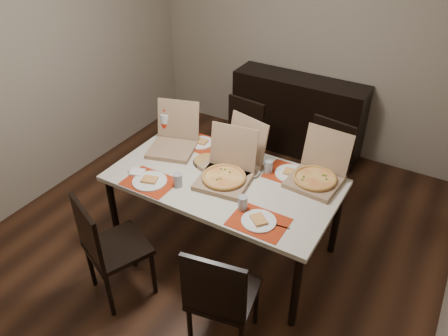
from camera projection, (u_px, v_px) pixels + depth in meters
The scene contains 20 objects.
ground at pixel (218, 237), 4.03m from camera, with size 3.80×4.00×0.02m, color #3C2012.
room_walls at pixel (245, 36), 3.36m from camera, with size 3.84×4.02×2.62m.
sideboard at pixel (297, 115), 5.04m from camera, with size 1.50×0.40×0.90m, color black.
dining_table at pixel (224, 185), 3.52m from camera, with size 1.80×1.00×0.75m.
chair_near_left at pixel (107, 246), 3.20m from camera, with size 0.55×0.55×0.93m.
chair_near_right at pixel (220, 295), 2.82m from camera, with size 0.49×0.49×0.93m.
chair_far_left at pixel (239, 141), 4.43m from camera, with size 0.47×0.47×0.93m.
chair_far_right at pixel (323, 165), 4.07m from camera, with size 0.49×0.49×0.93m.
setting_near_left at pixel (155, 180), 3.43m from camera, with size 0.50×0.30×0.11m.
setting_near_right at pixel (254, 216), 3.07m from camera, with size 0.42×0.30×0.11m.
setting_far_left at pixel (204, 143), 3.90m from camera, with size 0.51×0.30×0.11m.
setting_far_right at pixel (285, 172), 3.52m from camera, with size 0.46×0.30×0.11m.
napkin_loose at pixel (223, 174), 3.52m from camera, with size 0.12×0.11×0.02m, color white.
pizza_box_center at pixel (226, 174), 3.43m from camera, with size 0.44×0.48×0.39m.
pizza_box_right at pixel (317, 175), 3.42m from camera, with size 0.41×0.45×0.38m.
pizza_box_left at pixel (174, 142), 3.84m from camera, with size 0.49×0.51×0.38m.
pizza_box_extra at pixel (234, 161), 3.58m from camera, with size 0.49×0.52×0.39m.
faina_plate at pixel (207, 161), 3.67m from camera, with size 0.23×0.23×0.03m.
dip_bowl at pixel (252, 173), 3.52m from camera, with size 0.11×0.11×0.03m, color white.
soda_bottle at pixel (166, 125), 3.96m from camera, with size 0.10×0.10×0.29m.
Camera 1 is at (1.56, -2.53, 2.78)m, focal length 35.00 mm.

